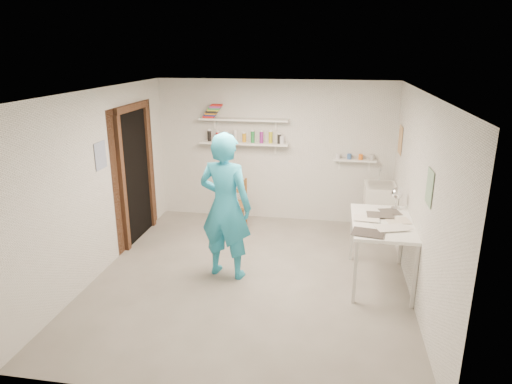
% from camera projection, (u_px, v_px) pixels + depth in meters
% --- Properties ---
extents(floor, '(4.00, 4.50, 0.02)m').
position_uv_depth(floor, '(251.00, 277.00, 6.01)').
color(floor, slate).
rests_on(floor, ground).
extents(ceiling, '(4.00, 4.50, 0.02)m').
position_uv_depth(ceiling, '(250.00, 91.00, 5.29)').
color(ceiling, silver).
rests_on(ceiling, wall_back).
extents(wall_back, '(4.00, 0.02, 2.40)m').
position_uv_depth(wall_back, '(274.00, 151.00, 7.78)').
color(wall_back, silver).
rests_on(wall_back, ground).
extents(wall_front, '(4.00, 0.02, 2.40)m').
position_uv_depth(wall_front, '(199.00, 275.00, 3.53)').
color(wall_front, silver).
rests_on(wall_front, ground).
extents(wall_left, '(0.02, 4.50, 2.40)m').
position_uv_depth(wall_left, '(100.00, 182.00, 5.97)').
color(wall_left, silver).
rests_on(wall_left, ground).
extents(wall_right, '(0.02, 4.50, 2.40)m').
position_uv_depth(wall_right, '(419.00, 199.00, 5.33)').
color(wall_right, silver).
rests_on(wall_right, ground).
extents(doorway_recess, '(0.02, 0.90, 2.00)m').
position_uv_depth(doorway_recess, '(136.00, 176.00, 7.02)').
color(doorway_recess, black).
rests_on(doorway_recess, wall_left).
extents(corridor_box, '(1.40, 1.50, 2.10)m').
position_uv_depth(corridor_box, '(93.00, 171.00, 7.11)').
color(corridor_box, brown).
rests_on(corridor_box, ground).
extents(door_lintel, '(0.06, 1.05, 0.10)m').
position_uv_depth(door_lintel, '(131.00, 107.00, 6.70)').
color(door_lintel, brown).
rests_on(door_lintel, wall_left).
extents(door_jamb_near, '(0.06, 0.10, 2.00)m').
position_uv_depth(door_jamb_near, '(123.00, 185.00, 6.54)').
color(door_jamb_near, brown).
rests_on(door_jamb_near, ground).
extents(door_jamb_far, '(0.06, 0.10, 2.00)m').
position_uv_depth(door_jamb_far, '(150.00, 168.00, 7.48)').
color(door_jamb_far, brown).
rests_on(door_jamb_far, ground).
extents(shelf_lower, '(1.50, 0.22, 0.03)m').
position_uv_depth(shelf_lower, '(244.00, 143.00, 7.69)').
color(shelf_lower, white).
rests_on(shelf_lower, wall_back).
extents(shelf_upper, '(1.50, 0.22, 0.03)m').
position_uv_depth(shelf_upper, '(244.00, 119.00, 7.57)').
color(shelf_upper, white).
rests_on(shelf_upper, wall_back).
extents(ledge_shelf, '(0.70, 0.14, 0.03)m').
position_uv_depth(ledge_shelf, '(355.00, 160.00, 7.50)').
color(ledge_shelf, white).
rests_on(ledge_shelf, wall_back).
extents(poster_left, '(0.01, 0.28, 0.36)m').
position_uv_depth(poster_left, '(101.00, 156.00, 5.91)').
color(poster_left, '#334C7F').
rests_on(poster_left, wall_left).
extents(poster_right_a, '(0.01, 0.34, 0.42)m').
position_uv_depth(poster_right_a, '(400.00, 140.00, 6.92)').
color(poster_right_a, '#995933').
rests_on(poster_right_a, wall_right).
extents(poster_right_b, '(0.01, 0.30, 0.38)m').
position_uv_depth(poster_right_b, '(429.00, 187.00, 4.73)').
color(poster_right_b, '#3F724C').
rests_on(poster_right_b, wall_right).
extents(belfast_sink, '(0.48, 0.60, 0.30)m').
position_uv_depth(belfast_sink, '(380.00, 194.00, 7.12)').
color(belfast_sink, white).
rests_on(belfast_sink, wall_right).
extents(man, '(0.78, 0.59, 1.91)m').
position_uv_depth(man, '(225.00, 206.00, 5.80)').
color(man, '#269BC0').
rests_on(man, ground).
extents(wall_clock, '(0.34, 0.11, 0.34)m').
position_uv_depth(wall_clock, '(225.00, 178.00, 5.91)').
color(wall_clock, '#C9BA89').
rests_on(wall_clock, man).
extents(wooden_chair, '(0.45, 0.43, 0.93)m').
position_uv_depth(wooden_chair, '(233.00, 205.00, 7.37)').
color(wooden_chair, brown).
rests_on(wooden_chair, ground).
extents(work_table, '(0.75, 1.25, 0.83)m').
position_uv_depth(work_table, '(380.00, 252.00, 5.78)').
color(work_table, white).
rests_on(work_table, ground).
extents(desk_lamp, '(0.16, 0.16, 0.16)m').
position_uv_depth(desk_lamp, '(397.00, 193.00, 6.02)').
color(desk_lamp, silver).
rests_on(desk_lamp, work_table).
extents(spray_cans, '(1.31, 0.06, 0.17)m').
position_uv_depth(spray_cans, '(244.00, 137.00, 7.66)').
color(spray_cans, black).
rests_on(spray_cans, shelf_lower).
extents(book_stack, '(0.32, 0.14, 0.22)m').
position_uv_depth(book_stack, '(213.00, 111.00, 7.61)').
color(book_stack, red).
rests_on(book_stack, shelf_upper).
extents(ledge_pots, '(0.48, 0.07, 0.09)m').
position_uv_depth(ledge_pots, '(355.00, 157.00, 7.48)').
color(ledge_pots, silver).
rests_on(ledge_pots, ledge_shelf).
extents(papers, '(0.30, 0.22, 0.03)m').
position_uv_depth(papers, '(383.00, 220.00, 5.65)').
color(papers, silver).
rests_on(papers, work_table).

